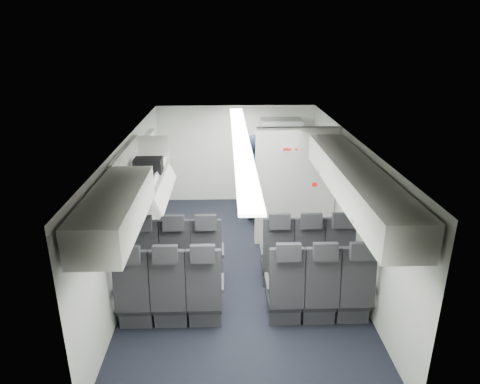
{
  "coord_description": "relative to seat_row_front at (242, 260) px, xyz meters",
  "views": [
    {
      "loc": [
        -0.23,
        -6.18,
        3.62
      ],
      "look_at": [
        0.0,
        0.4,
        1.15
      ],
      "focal_mm": 32.0,
      "sensor_mm": 36.0,
      "label": 1
    }
  ],
  "objects": [
    {
      "name": "flight_attendant",
      "position": [
        0.33,
        2.25,
        0.5
      ],
      "size": [
        0.66,
        0.78,
        1.81
      ],
      "primitive_type": "imported",
      "rotation": [
        0.0,
        0.0,
        1.97
      ],
      "color": "black",
      "rests_on": "ground"
    },
    {
      "name": "galley_unit",
      "position": [
        0.95,
        3.25,
        0.55
      ],
      "size": [
        0.85,
        0.52,
        1.9
      ],
      "color": "#939399",
      "rests_on": "cabin_shell"
    },
    {
      "name": "papers",
      "position": [
        0.52,
        2.2,
        0.63
      ],
      "size": [
        0.2,
        0.03,
        0.14
      ],
      "primitive_type": "cube",
      "rotation": [
        0.0,
        0.0,
        0.04
      ],
      "color": "white",
      "rests_on": "flight_attendant"
    },
    {
      "name": "carry_on_bag",
      "position": [
        -1.36,
        0.39,
        1.37
      ],
      "size": [
        0.4,
        0.28,
        0.24
      ],
      "primitive_type": "cube",
      "rotation": [
        0.0,
        0.0,
        0.0
      ],
      "color": "black",
      "rests_on": "overhead_bin_left_front_open"
    },
    {
      "name": "overhead_bin_left_front_open",
      "position": [
        -1.44,
        0.28,
        1.33
      ],
      "size": [
        0.64,
        1.7,
        0.72
      ],
      "color": "#9E9E93",
      "rests_on": "cabin_shell"
    },
    {
      "name": "cabin_shell",
      "position": [
        0.0,
        0.53,
        0.72
      ],
      "size": [
        3.41,
        6.01,
        2.16
      ],
      "color": "black",
      "rests_on": "ground"
    },
    {
      "name": "seat_row_front",
      "position": [
        0.0,
        0.0,
        0.0
      ],
      "size": [
        3.33,
        0.56,
        1.24
      ],
      "color": "black",
      "rests_on": "cabin_shell"
    },
    {
      "name": "boarding_door",
      "position": [
        -1.64,
        2.09,
        0.55
      ],
      "size": [
        0.12,
        1.27,
        1.86
      ],
      "color": "silver",
      "rests_on": "cabin_shell"
    },
    {
      "name": "overhead_bin_right_rear",
      "position": [
        1.4,
        -1.47,
        1.46
      ],
      "size": [
        0.53,
        1.8,
        0.4
      ],
      "color": "white",
      "rests_on": "cabin_shell"
    },
    {
      "name": "seat_row_mid",
      "position": [
        0.0,
        -0.9,
        0.0
      ],
      "size": [
        3.33,
        0.56,
        1.24
      ],
      "color": "black",
      "rests_on": "cabin_shell"
    },
    {
      "name": "overhead_bin_left_rear",
      "position": [
        -1.4,
        -1.47,
        1.46
      ],
      "size": [
        0.53,
        1.8,
        0.4
      ],
      "color": "white",
      "rests_on": "cabin_shell"
    },
    {
      "name": "bulkhead_partition",
      "position": [
        0.98,
        1.33,
        0.67
      ],
      "size": [
        1.4,
        0.15,
        2.13
      ],
      "color": "silver",
      "rests_on": "cabin_shell"
    },
    {
      "name": "overhead_bin_right_front",
      "position": [
        1.4,
        0.28,
        1.46
      ],
      "size": [
        0.53,
        1.7,
        0.4
      ],
      "color": "white",
      "rests_on": "cabin_shell"
    }
  ]
}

